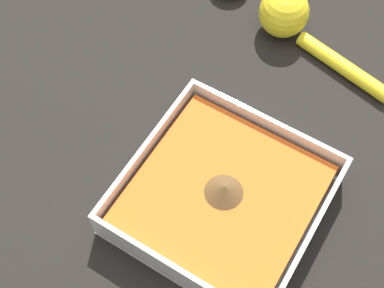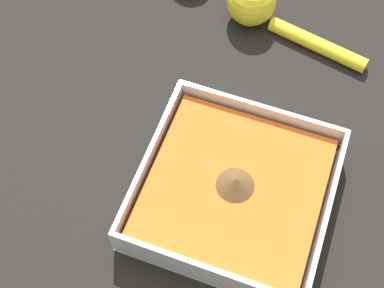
# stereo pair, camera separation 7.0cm
# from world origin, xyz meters

# --- Properties ---
(ground_plane) EXTENTS (4.00, 4.00, 0.00)m
(ground_plane) POSITION_xyz_m (0.00, 0.00, 0.00)
(ground_plane) COLOR black
(square_dish) EXTENTS (0.23, 0.23, 0.06)m
(square_dish) POSITION_xyz_m (0.01, 0.03, 0.02)
(square_dish) COLOR silver
(square_dish) RESTS_ON ground_plane
(lemon_squeezer) EXTENTS (0.09, 0.23, 0.08)m
(lemon_squeezer) POSITION_xyz_m (-0.30, -0.02, 0.03)
(lemon_squeezer) COLOR yellow
(lemon_squeezer) RESTS_ON ground_plane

